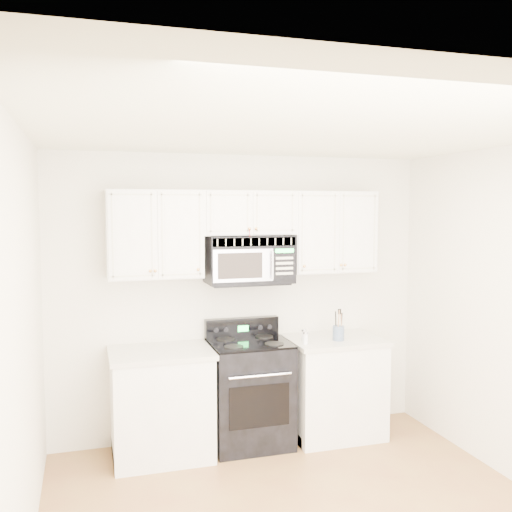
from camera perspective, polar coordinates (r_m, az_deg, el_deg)
name	(u,v)px	position (r m, az deg, el deg)	size (l,w,h in m)	color
room	(315,336)	(3.69, 5.91, -8.01)	(3.51, 3.51, 2.61)	olive
base_cabinet_left	(161,407)	(5.08, -9.44, -14.69)	(0.86, 0.65, 0.92)	silver
base_cabinet_right	(334,390)	(5.50, 7.78, -13.12)	(0.86, 0.65, 0.92)	silver
range	(249,391)	(5.23, -0.66, -13.37)	(0.69, 0.63, 1.10)	black
upper_cabinets	(247,229)	(5.10, -0.93, 2.75)	(2.44, 0.37, 0.75)	silver
microwave	(249,259)	(5.09, -0.71, -0.33)	(0.76, 0.43, 0.42)	black
utensil_crock	(338,333)	(5.27, 8.25, -7.58)	(0.11, 0.11, 0.28)	slate
shaker_salt	(306,338)	(5.08, 4.98, -8.17)	(0.05, 0.05, 0.11)	silver
shaker_pepper	(304,335)	(5.20, 4.82, -7.89)	(0.05, 0.05, 0.11)	silver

